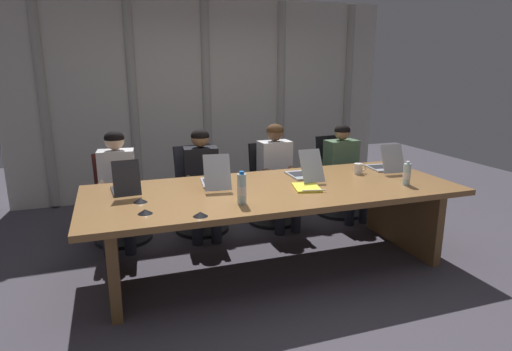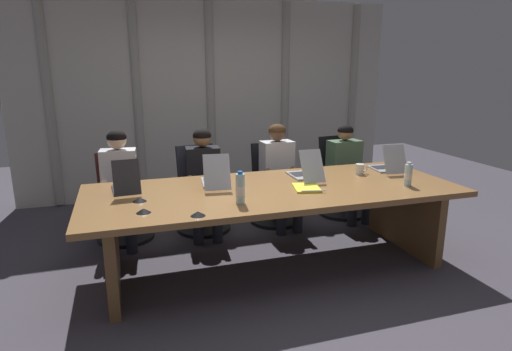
{
  "view_description": "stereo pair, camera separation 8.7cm",
  "coord_description": "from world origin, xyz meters",
  "px_view_note": "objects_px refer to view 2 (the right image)",
  "views": [
    {
      "loc": [
        -1.35,
        -3.42,
        1.78
      ],
      "look_at": [
        -0.14,
        0.1,
        0.84
      ],
      "focal_mm": 29.92,
      "sensor_mm": 36.0,
      "label": 1
    },
    {
      "loc": [
        -1.26,
        -3.44,
        1.78
      ],
      "look_at": [
        -0.14,
        0.1,
        0.84
      ],
      "focal_mm": 29.92,
      "sensor_mm": 36.0,
      "label": 2
    }
  ],
  "objects_px": {
    "person_right_mid": "(348,166)",
    "person_left_mid": "(204,176)",
    "spiral_notepad": "(307,188)",
    "conference_mic_middle": "(143,211)",
    "coffee_mug_near": "(360,169)",
    "water_bottle_secondary": "(408,175)",
    "office_chair_right_mid": "(341,185)",
    "office_chair_left_mid": "(202,199)",
    "laptop_left_mid": "(215,179)",
    "laptop_center": "(305,172)",
    "person_center": "(280,169)",
    "office_chair_left_end": "(123,207)",
    "office_chair_center": "(274,193)",
    "conference_mic_right_side": "(140,199)",
    "laptop_left_end": "(126,186)",
    "water_bottle_primary": "(240,189)",
    "laptop_right_mid": "(387,166)",
    "person_left_end": "(119,181)",
    "conference_mic_left_side": "(198,214)"
  },
  "relations": [
    {
      "from": "laptop_center",
      "to": "person_center",
      "type": "bearing_deg",
      "value": -0.77
    },
    {
      "from": "person_left_end",
      "to": "person_center",
      "type": "relative_size",
      "value": 1.0
    },
    {
      "from": "spiral_notepad",
      "to": "conference_mic_right_side",
      "type": "bearing_deg",
      "value": -169.36
    },
    {
      "from": "laptop_left_end",
      "to": "water_bottle_primary",
      "type": "xyz_separation_m",
      "value": [
        0.85,
        -0.6,
        0.06
      ]
    },
    {
      "from": "conference_mic_right_side",
      "to": "person_left_end",
      "type": "bearing_deg",
      "value": 98.81
    },
    {
      "from": "person_left_mid",
      "to": "person_right_mid",
      "type": "xyz_separation_m",
      "value": [
        1.75,
        -0.0,
        -0.02
      ]
    },
    {
      "from": "person_left_mid",
      "to": "person_center",
      "type": "bearing_deg",
      "value": 95.65
    },
    {
      "from": "person_center",
      "to": "water_bottle_secondary",
      "type": "height_order",
      "value": "person_center"
    },
    {
      "from": "laptop_right_mid",
      "to": "water_bottle_secondary",
      "type": "bearing_deg",
      "value": 169.45
    },
    {
      "from": "office_chair_center",
      "to": "person_left_mid",
      "type": "relative_size",
      "value": 0.8
    },
    {
      "from": "laptop_right_mid",
      "to": "spiral_notepad",
      "type": "height_order",
      "value": "laptop_right_mid"
    },
    {
      "from": "conference_mic_middle",
      "to": "coffee_mug_near",
      "type": "bearing_deg",
      "value": 14.66
    },
    {
      "from": "coffee_mug_near",
      "to": "office_chair_right_mid",
      "type": "bearing_deg",
      "value": 71.13
    },
    {
      "from": "person_right_mid",
      "to": "spiral_notepad",
      "type": "distance_m",
      "value": 1.5
    },
    {
      "from": "laptop_center",
      "to": "office_chair_right_mid",
      "type": "relative_size",
      "value": 0.52
    },
    {
      "from": "laptop_left_end",
      "to": "person_right_mid",
      "type": "xyz_separation_m",
      "value": [
        2.56,
        0.72,
        -0.16
      ]
    },
    {
      "from": "person_center",
      "to": "water_bottle_primary",
      "type": "relative_size",
      "value": 4.47
    },
    {
      "from": "person_right_mid",
      "to": "person_left_mid",
      "type": "bearing_deg",
      "value": -93.74
    },
    {
      "from": "person_left_end",
      "to": "water_bottle_primary",
      "type": "height_order",
      "value": "person_left_end"
    },
    {
      "from": "laptop_center",
      "to": "conference_mic_right_side",
      "type": "distance_m",
      "value": 1.59
    },
    {
      "from": "office_chair_left_mid",
      "to": "water_bottle_primary",
      "type": "distance_m",
      "value": 1.56
    },
    {
      "from": "office_chair_center",
      "to": "conference_mic_middle",
      "type": "xyz_separation_m",
      "value": [
        -1.57,
        -1.48,
        0.42
      ]
    },
    {
      "from": "conference_mic_middle",
      "to": "person_left_mid",
      "type": "bearing_deg",
      "value": 62.01
    },
    {
      "from": "water_bottle_primary",
      "to": "coffee_mug_near",
      "type": "relative_size",
      "value": 1.99
    },
    {
      "from": "laptop_left_end",
      "to": "office_chair_left_end",
      "type": "distance_m",
      "value": 0.99
    },
    {
      "from": "office_chair_left_end",
      "to": "conference_mic_middle",
      "type": "bearing_deg",
      "value": -3.63
    },
    {
      "from": "person_right_mid",
      "to": "water_bottle_secondary",
      "type": "bearing_deg",
      "value": -8.87
    },
    {
      "from": "office_chair_left_end",
      "to": "office_chair_center",
      "type": "distance_m",
      "value": 1.72
    },
    {
      "from": "laptop_left_end",
      "to": "coffee_mug_near",
      "type": "distance_m",
      "value": 2.26
    },
    {
      "from": "office_chair_right_mid",
      "to": "office_chair_left_mid",
      "type": "bearing_deg",
      "value": -97.21
    },
    {
      "from": "office_chair_left_mid",
      "to": "person_left_mid",
      "type": "height_order",
      "value": "person_left_mid"
    },
    {
      "from": "office_chair_center",
      "to": "person_left_end",
      "type": "bearing_deg",
      "value": -86.5
    },
    {
      "from": "office_chair_left_end",
      "to": "laptop_center",
      "type": "bearing_deg",
      "value": 52.53
    },
    {
      "from": "office_chair_left_end",
      "to": "person_left_end",
      "type": "distance_m",
      "value": 0.36
    },
    {
      "from": "person_right_mid",
      "to": "conference_mic_left_side",
      "type": "xyz_separation_m",
      "value": [
        -2.07,
        -1.51,
        0.12
      ]
    },
    {
      "from": "laptop_left_end",
      "to": "conference_mic_right_side",
      "type": "relative_size",
      "value": 3.72
    },
    {
      "from": "laptop_center",
      "to": "conference_mic_middle",
      "type": "height_order",
      "value": "laptop_center"
    },
    {
      "from": "laptop_left_mid",
      "to": "office_chair_center",
      "type": "relative_size",
      "value": 0.56
    },
    {
      "from": "laptop_center",
      "to": "laptop_right_mid",
      "type": "distance_m",
      "value": 0.94
    },
    {
      "from": "laptop_left_mid",
      "to": "person_center",
      "type": "bearing_deg",
      "value": -44.11
    },
    {
      "from": "person_left_end",
      "to": "coffee_mug_near",
      "type": "bearing_deg",
      "value": 76.81
    },
    {
      "from": "laptop_center",
      "to": "office_chair_left_end",
      "type": "bearing_deg",
      "value": 63.29
    },
    {
      "from": "laptop_center",
      "to": "conference_mic_middle",
      "type": "bearing_deg",
      "value": 111.5
    },
    {
      "from": "office_chair_left_end",
      "to": "laptop_left_mid",
      "type": "bearing_deg",
      "value": 33.26
    },
    {
      "from": "conference_mic_left_side",
      "to": "conference_mic_right_side",
      "type": "xyz_separation_m",
      "value": [
        -0.38,
        0.48,
        0.0
      ]
    },
    {
      "from": "person_right_mid",
      "to": "office_chair_center",
      "type": "bearing_deg",
      "value": -103.93
    },
    {
      "from": "person_center",
      "to": "conference_mic_left_side",
      "type": "xyz_separation_m",
      "value": [
        -1.2,
        -1.51,
        0.1
      ]
    },
    {
      "from": "water_bottle_secondary",
      "to": "conference_mic_right_side",
      "type": "xyz_separation_m",
      "value": [
        -2.34,
        0.25,
        -0.08
      ]
    },
    {
      "from": "water_bottle_primary",
      "to": "conference_mic_middle",
      "type": "xyz_separation_m",
      "value": [
        -0.74,
        -0.0,
        -0.1
      ]
    },
    {
      "from": "laptop_left_mid",
      "to": "office_chair_left_mid",
      "type": "height_order",
      "value": "laptop_left_mid"
    }
  ]
}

